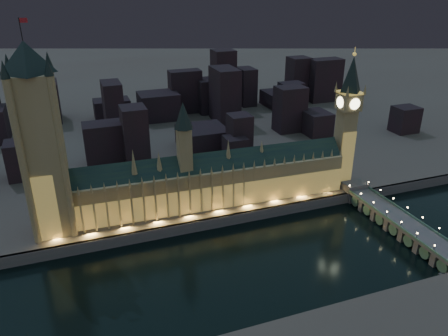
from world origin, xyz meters
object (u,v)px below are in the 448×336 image
object	(u,v)px
victoria_tower	(40,135)
elizabeth_tower	(348,111)
palace_of_westminster	(212,181)
westminster_bridge	(396,221)

from	to	relation	value
victoria_tower	elizabeth_tower	distance (m)	218.11
palace_of_westminster	westminster_bridge	world-z (taller)	palace_of_westminster
victoria_tower	westminster_bridge	world-z (taller)	victoria_tower
victoria_tower	palace_of_westminster	bearing A→B (deg)	-0.10
victoria_tower	westminster_bridge	bearing A→B (deg)	-16.53
elizabeth_tower	palace_of_westminster	bearing A→B (deg)	-179.91
victoria_tower	westminster_bridge	size ratio (longest dim) A/B	1.18
palace_of_westminster	westminster_bridge	bearing A→B (deg)	-30.13
victoria_tower	elizabeth_tower	size ratio (longest dim) A/B	1.25
palace_of_westminster	victoria_tower	bearing A→B (deg)	179.90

